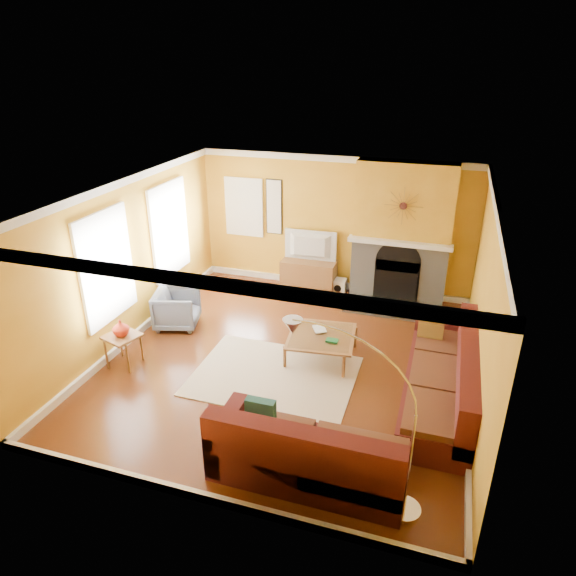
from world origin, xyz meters
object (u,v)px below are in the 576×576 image
(media_console, at_px, (309,275))
(side_table, at_px, (124,350))
(coffee_table, at_px, (321,346))
(sectional_sofa, at_px, (362,379))
(arc_lamp, at_px, (356,422))
(armchair, at_px, (177,309))

(media_console, relative_size, side_table, 2.12)
(coffee_table, relative_size, side_table, 1.98)
(sectional_sofa, relative_size, coffee_table, 3.66)
(sectional_sofa, bearing_deg, coffee_table, 127.97)
(coffee_table, height_order, arc_lamp, arc_lamp)
(coffee_table, bearing_deg, side_table, -158.39)
(coffee_table, distance_m, side_table, 3.08)
(armchair, xyz_separation_m, side_table, (-0.17, -1.38, -0.08))
(coffee_table, height_order, armchair, armchair)
(media_console, bearing_deg, sectional_sofa, -64.03)
(coffee_table, distance_m, media_console, 2.66)
(armchair, distance_m, arc_lamp, 4.80)
(side_table, xyz_separation_m, arc_lamp, (3.89, -1.57, 0.80))
(armchair, height_order, side_table, armchair)
(sectional_sofa, relative_size, armchair, 5.07)
(sectional_sofa, bearing_deg, arc_lamp, -83.24)
(coffee_table, xyz_separation_m, media_console, (-0.91, 2.50, 0.10))
(sectional_sofa, xyz_separation_m, media_console, (-1.74, 3.57, -0.15))
(coffee_table, bearing_deg, media_console, 109.89)
(media_console, height_order, side_table, media_console)
(media_console, distance_m, side_table, 4.13)
(media_console, relative_size, arc_lamp, 0.52)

